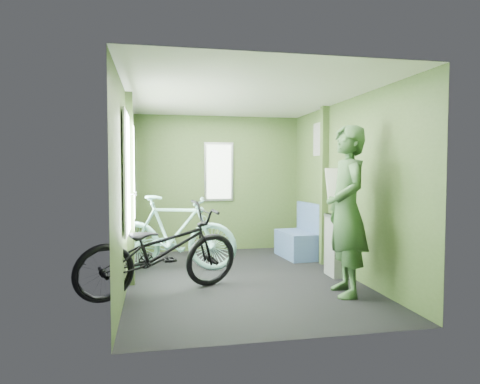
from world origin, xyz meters
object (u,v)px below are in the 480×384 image
object	(u,v)px
bench_seat	(298,241)
bicycle_black	(162,295)
bicycle_mint	(174,270)
waste_box	(338,245)
passenger	(347,210)

from	to	relation	value
bench_seat	bicycle_black	bearing A→B (deg)	-147.54
bicycle_black	bicycle_mint	distance (m)	1.15
bicycle_mint	bench_seat	size ratio (longest dim) A/B	2.02
bicycle_mint	bench_seat	xyz separation A→B (m)	(1.97, 0.51, 0.25)
bicycle_black	bench_seat	size ratio (longest dim) A/B	2.20
bicycle_black	bench_seat	world-z (taller)	bench_seat
bench_seat	bicycle_mint	bearing A→B (deg)	-170.44
bicycle_mint	waste_box	distance (m)	2.24
bicycle_black	bench_seat	xyz separation A→B (m)	(2.15, 1.65, 0.25)
bicycle_black	passenger	world-z (taller)	passenger
passenger	bench_seat	xyz separation A→B (m)	(0.14, 2.03, -0.68)
bicycle_mint	passenger	xyz separation A→B (m)	(1.82, -1.52, 0.94)
passenger	waste_box	world-z (taller)	passenger
bicycle_mint	bench_seat	world-z (taller)	bench_seat
bicycle_black	passenger	xyz separation A→B (m)	(2.01, -0.39, 0.94)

